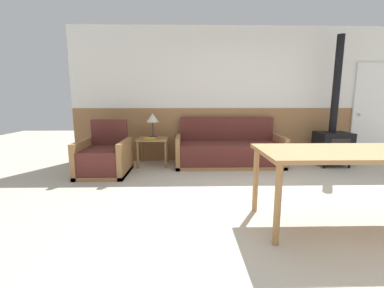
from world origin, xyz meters
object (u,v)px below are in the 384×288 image
Objects in this scene: side_table at (153,142)px; wood_stove at (333,137)px; couch at (229,151)px; dining_table at (354,158)px; armchair at (105,158)px; table_lamp at (153,119)px.

wood_stove is (3.46, -0.13, 0.11)m from side_table.
couch is 1.10× the size of dining_table.
couch is 2.23× the size of armchair.
couch is 1.48m from side_table.
table_lamp is 3.48m from dining_table.
side_table is 0.24× the size of wood_stove.
couch is at bearing 108.82° from dining_table.
couch is at bearing -2.77° from side_table.
wood_stove reaches higher than dining_table.
couch is 2.60m from dining_table.
dining_table is (0.83, -2.43, 0.42)m from couch.
armchair is at bearing -166.82° from couch.
table_lamp reaches higher than side_table.
wood_stove is at bearing -3.80° from table_lamp.
dining_table reaches higher than side_table.
armchair is (-2.23, -0.52, -0.01)m from couch.
dining_table is at bearing -116.18° from wood_stove.
table_lamp is (-1.48, 0.17, 0.63)m from couch.
armchair reaches higher than dining_table.
wood_stove is (3.47, -0.23, -0.34)m from table_lamp.
armchair is 1.20m from table_lamp.
couch is at bearing -6.66° from table_lamp.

